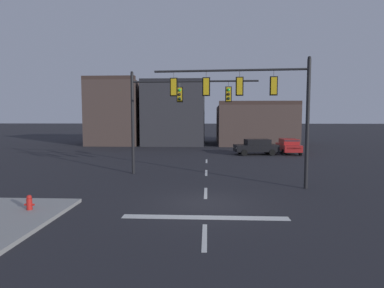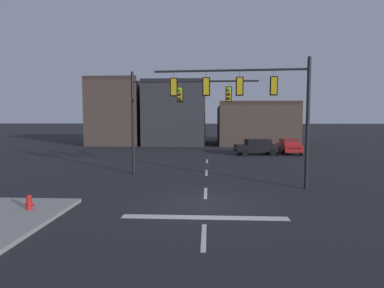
{
  "view_description": "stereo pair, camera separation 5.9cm",
  "coord_description": "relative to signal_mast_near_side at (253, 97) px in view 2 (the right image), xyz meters",
  "views": [
    {
      "loc": [
        0.09,
        -13.97,
        3.81
      ],
      "look_at": [
        -0.75,
        3.0,
        2.42
      ],
      "focal_mm": 29.87,
      "sensor_mm": 36.0,
      "label": 1
    },
    {
      "loc": [
        0.14,
        -13.97,
        3.81
      ],
      "look_at": [
        -0.75,
        3.0,
        2.42
      ],
      "focal_mm": 29.87,
      "sensor_mm": 36.0,
      "label": 2
    }
  ],
  "objects": [
    {
      "name": "building_row",
      "position": [
        -5.79,
        29.46,
        -1.16
      ],
      "size": [
        28.65,
        12.16,
        9.32
      ],
      "color": "#473833",
      "rests_on": "ground"
    },
    {
      "name": "fire_hydrant",
      "position": [
        -9.55,
        -5.32,
        -4.62
      ],
      "size": [
        0.4,
        0.3,
        0.75
      ],
      "color": "red",
      "rests_on": "ground"
    },
    {
      "name": "car_lot_middle",
      "position": [
        6.16,
        16.69,
        -4.09
      ],
      "size": [
        1.93,
        4.46,
        1.61
      ],
      "color": "#A81E1E",
      "rests_on": "ground"
    },
    {
      "name": "car_lot_nearside",
      "position": [
        2.6,
        15.66,
        -4.09
      ],
      "size": [
        4.63,
        2.44,
        1.61
      ],
      "color": "black",
      "rests_on": "ground"
    },
    {
      "name": "stop_bar_paint",
      "position": [
        -2.52,
        -5.53,
        -4.94
      ],
      "size": [
        6.4,
        0.5,
        0.01
      ],
      "primitive_type": "cube",
      "color": "silver",
      "rests_on": "ground"
    },
    {
      "name": "ground_plane",
      "position": [
        -2.52,
        -3.53,
        -4.95
      ],
      "size": [
        400.0,
        400.0,
        0.0
      ],
      "primitive_type": "plane",
      "color": "#232328"
    },
    {
      "name": "signal_mast_near_side",
      "position": [
        0.0,
        0.0,
        0.0
      ],
      "size": [
        8.38,
        0.83,
        7.04
      ],
      "color": "black",
      "rests_on": "ground"
    },
    {
      "name": "lane_centreline",
      "position": [
        -2.52,
        -1.53,
        -4.94
      ],
      "size": [
        0.16,
        26.4,
        0.01
      ],
      "color": "silver",
      "rests_on": "ground"
    },
    {
      "name": "signal_mast_far_side",
      "position": [
        -5.04,
        3.84,
        -0.29
      ],
      "size": [
        8.47,
        0.53,
        6.93
      ],
      "color": "black",
      "rests_on": "ground"
    }
  ]
}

